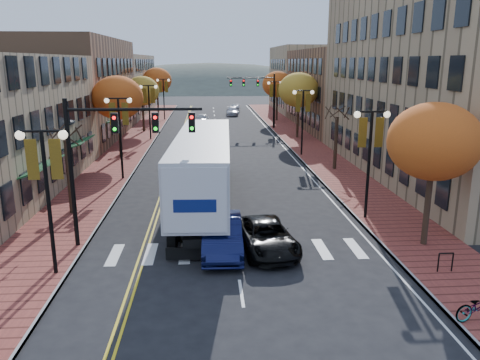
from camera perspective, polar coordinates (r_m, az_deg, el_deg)
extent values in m
plane|color=black|center=(20.12, -0.26, -10.96)|extent=(200.00, 200.00, 0.00)
cube|color=brown|center=(51.95, -12.65, 4.55)|extent=(4.00, 85.00, 0.15)
cube|color=brown|center=(52.36, 7.28, 4.85)|extent=(4.00, 85.00, 0.15)
cube|color=brown|center=(56.50, -20.61, 10.30)|extent=(12.00, 24.00, 11.00)
cube|color=#9E8966|center=(80.81, -15.60, 11.09)|extent=(12.00, 26.00, 9.50)
cube|color=#997F5B|center=(39.43, 26.48, 11.28)|extent=(15.00, 28.00, 15.00)
cube|color=brown|center=(63.39, 14.33, 10.65)|extent=(15.00, 24.00, 10.00)
cube|color=#9E8966|center=(84.53, 9.66, 12.04)|extent=(15.00, 20.00, 11.00)
cylinder|color=#382619|center=(28.02, -20.10, 0.36)|extent=(0.28, 0.28, 4.20)
cylinder|color=#382619|center=(43.29, -14.46, 5.92)|extent=(0.28, 0.28, 4.90)
ellipsoid|color=#E15C1A|center=(42.98, -14.70, 9.69)|extent=(4.48, 4.48, 3.81)
cylinder|color=#382619|center=(59.00, -11.72, 8.04)|extent=(0.28, 0.28, 4.55)
ellipsoid|color=gold|center=(58.78, -11.86, 10.60)|extent=(4.16, 4.16, 3.54)
cylinder|color=#382619|center=(76.78, -9.99, 9.70)|extent=(0.28, 0.28, 5.04)
ellipsoid|color=#E15C1A|center=(76.61, -10.09, 11.89)|extent=(4.61, 4.61, 3.92)
cylinder|color=#382619|center=(23.41, 21.96, -2.02)|extent=(0.28, 0.28, 4.55)
ellipsoid|color=#E15C1A|center=(22.85, 22.58, 4.36)|extent=(4.16, 4.16, 3.54)
cylinder|color=#382619|center=(38.09, 11.59, 4.45)|extent=(0.28, 0.28, 4.20)
cylinder|color=#382619|center=(53.47, 7.05, 7.79)|extent=(0.28, 0.28, 4.90)
ellipsoid|color=gold|center=(53.23, 7.15, 10.85)|extent=(4.48, 4.48, 3.81)
cylinder|color=#382619|center=(69.17, 4.52, 9.26)|extent=(0.28, 0.28, 4.76)
ellipsoid|color=#E15C1A|center=(68.99, 4.57, 11.56)|extent=(4.35, 4.35, 3.70)
cylinder|color=black|center=(20.01, -22.26, -3.00)|extent=(0.16, 0.16, 6.00)
cylinder|color=black|center=(19.39, -23.09, 5.50)|extent=(1.60, 0.10, 0.10)
sphere|color=#FFF2CC|center=(19.69, -25.26, 4.95)|extent=(0.36, 0.36, 0.36)
sphere|color=#FFF2CC|center=(19.17, -20.78, 5.17)|extent=(0.36, 0.36, 0.36)
cube|color=#BA8818|center=(19.72, -24.02, 2.28)|extent=(0.45, 0.03, 1.60)
cube|color=#BA8818|center=(19.43, -21.52, 2.36)|extent=(0.45, 0.03, 1.60)
cylinder|color=black|center=(35.18, -14.36, 4.73)|extent=(0.16, 0.16, 6.00)
cylinder|color=black|center=(34.83, -14.66, 9.60)|extent=(1.60, 0.10, 0.10)
sphere|color=#FFF2CC|center=(34.99, -15.95, 9.29)|extent=(0.36, 0.36, 0.36)
sphere|color=#FFF2CC|center=(34.70, -13.33, 9.42)|extent=(0.36, 0.36, 0.36)
cube|color=#BA8818|center=(35.01, -15.28, 7.78)|extent=(0.45, 0.03, 1.60)
cube|color=#BA8818|center=(34.85, -13.81, 7.84)|extent=(0.45, 0.03, 1.60)
cylinder|color=black|center=(52.83, -10.97, 8.00)|extent=(0.16, 0.16, 6.00)
cylinder|color=black|center=(52.59, -11.13, 11.24)|extent=(1.60, 0.10, 0.10)
sphere|color=#FFF2CC|center=(52.70, -12.00, 11.04)|extent=(0.36, 0.36, 0.36)
sphere|color=#FFF2CC|center=(52.51, -10.23, 11.12)|extent=(0.36, 0.36, 0.36)
cube|color=#BA8818|center=(52.72, -11.56, 10.03)|extent=(0.45, 0.03, 1.60)
cube|color=#BA8818|center=(52.61, -10.57, 10.07)|extent=(0.45, 0.03, 1.60)
cylinder|color=black|center=(70.66, -9.26, 9.61)|extent=(0.16, 0.16, 6.00)
cylinder|color=black|center=(70.48, -9.36, 12.04)|extent=(1.60, 0.10, 0.10)
sphere|color=#FFF2CC|center=(70.56, -10.02, 11.89)|extent=(0.36, 0.36, 0.36)
sphere|color=#FFF2CC|center=(70.42, -8.70, 11.94)|extent=(0.36, 0.36, 0.36)
cube|color=#BA8818|center=(70.57, -9.70, 11.13)|extent=(0.45, 0.03, 1.60)
cube|color=#BA8818|center=(70.49, -8.96, 11.16)|extent=(0.45, 0.03, 1.60)
cylinder|color=black|center=(26.27, 15.40, 1.51)|extent=(0.16, 0.16, 6.00)
cylinder|color=black|center=(25.80, 15.84, 8.02)|extent=(1.60, 0.10, 0.10)
sphere|color=#FFF2CC|center=(25.55, 14.11, 7.74)|extent=(0.36, 0.36, 0.36)
sphere|color=#FFF2CC|center=(26.09, 17.49, 7.64)|extent=(0.36, 0.36, 0.36)
cube|color=#BA8818|center=(25.78, 14.73, 5.62)|extent=(0.45, 0.03, 1.60)
cube|color=#BA8818|center=(26.08, 16.61, 5.59)|extent=(0.45, 0.03, 1.60)
cylinder|color=black|center=(43.40, 7.62, 6.80)|extent=(0.16, 0.16, 6.00)
cylinder|color=black|center=(43.11, 7.75, 10.76)|extent=(1.60, 0.10, 0.10)
sphere|color=#FFF2CC|center=(42.97, 6.68, 10.58)|extent=(0.36, 0.36, 0.36)
sphere|color=#FFF2CC|center=(43.29, 8.80, 10.53)|extent=(0.36, 0.36, 0.36)
cube|color=#BA8818|center=(43.11, 7.11, 9.31)|extent=(0.45, 0.03, 1.60)
cube|color=#BA8818|center=(43.29, 8.29, 9.29)|extent=(0.45, 0.03, 1.60)
cylinder|color=black|center=(61.03, 4.23, 9.04)|extent=(0.16, 0.16, 6.00)
cylinder|color=black|center=(60.83, 4.29, 11.85)|extent=(1.60, 0.10, 0.10)
sphere|color=#FFF2CC|center=(60.73, 3.52, 11.72)|extent=(0.36, 0.36, 0.36)
sphere|color=#FFF2CC|center=(60.96, 5.04, 11.70)|extent=(0.36, 0.36, 0.36)
cube|color=#BA8818|center=(60.82, 3.84, 10.82)|extent=(0.45, 0.03, 1.60)
cube|color=#BA8818|center=(60.95, 4.69, 10.81)|extent=(0.45, 0.03, 1.60)
cylinder|color=black|center=(22.63, -19.85, 0.45)|extent=(0.20, 0.20, 7.00)
cylinder|color=black|center=(21.50, -12.74, 8.39)|extent=(6.00, 0.14, 0.14)
cube|color=black|center=(21.71, -15.01, 6.72)|extent=(0.30, 0.25, 0.90)
sphere|color=#FF0C0C|center=(21.55, -15.12, 7.33)|extent=(0.16, 0.16, 0.16)
cube|color=black|center=(21.45, -10.25, 6.89)|extent=(0.30, 0.25, 0.90)
sphere|color=#FF0C0C|center=(21.28, -10.32, 7.51)|extent=(0.16, 0.16, 0.16)
cube|color=black|center=(21.33, -5.89, 7.00)|extent=(0.30, 0.25, 0.90)
sphere|color=#FF0C0C|center=(21.16, -5.92, 7.62)|extent=(0.16, 0.16, 0.16)
cylinder|color=black|center=(60.97, 4.15, 9.50)|extent=(0.20, 0.20, 7.00)
cylinder|color=black|center=(60.45, 1.32, 12.34)|extent=(6.00, 0.14, 0.14)
cube|color=black|center=(60.56, 2.18, 11.77)|extent=(0.30, 0.25, 0.90)
sphere|color=#FF0C0C|center=(60.41, 2.20, 12.00)|extent=(0.16, 0.16, 0.16)
cube|color=black|center=(60.39, 0.44, 11.78)|extent=(0.30, 0.25, 0.90)
sphere|color=#FF0C0C|center=(60.24, 0.46, 12.01)|extent=(0.16, 0.16, 0.16)
cube|color=black|center=(60.29, -1.12, 11.77)|extent=(0.30, 0.25, 0.90)
sphere|color=#FF0C0C|center=(60.14, -1.12, 12.00)|extent=(0.16, 0.16, 0.16)
cube|color=black|center=(27.24, -4.41, -1.99)|extent=(1.76, 14.73, 0.40)
cube|color=silver|center=(26.75, -4.49, 2.08)|extent=(3.56, 14.81, 3.16)
cube|color=black|center=(35.82, -3.75, 3.47)|extent=(2.97, 3.51, 2.83)
cylinder|color=black|center=(21.92, -8.25, -7.32)|extent=(0.44, 1.15, 1.13)
cylinder|color=black|center=(21.77, -1.98, -7.32)|extent=(0.44, 1.15, 1.13)
cylinder|color=black|center=(23.18, -7.87, -6.08)|extent=(0.44, 1.15, 1.13)
cylinder|color=black|center=(23.03, -1.96, -6.08)|extent=(0.44, 1.15, 1.13)
cylinder|color=black|center=(34.83, -5.75, 0.93)|extent=(0.44, 1.15, 1.13)
cylinder|color=black|center=(34.74, -1.84, 0.96)|extent=(0.44, 1.15, 1.13)
cylinder|color=black|center=(37.25, -5.49, 1.82)|extent=(0.44, 1.15, 1.13)
cylinder|color=black|center=(37.16, -1.83, 1.85)|extent=(0.44, 1.15, 1.13)
imported|color=#0D1135|center=(21.67, -2.23, -6.64)|extent=(1.86, 5.15, 1.69)
imported|color=black|center=(21.84, 3.20, -6.89)|extent=(2.96, 5.29, 1.40)
imported|color=silver|center=(66.41, -4.64, 7.46)|extent=(2.11, 4.26, 1.40)
imported|color=#BAB9C2|center=(76.53, -0.95, 8.38)|extent=(1.94, 4.58, 1.32)
imported|color=#9D9EA4|center=(81.87, -0.54, 8.77)|extent=(1.83, 4.11, 1.31)
imported|color=gray|center=(18.06, 27.17, -13.48)|extent=(2.00, 1.08, 1.00)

